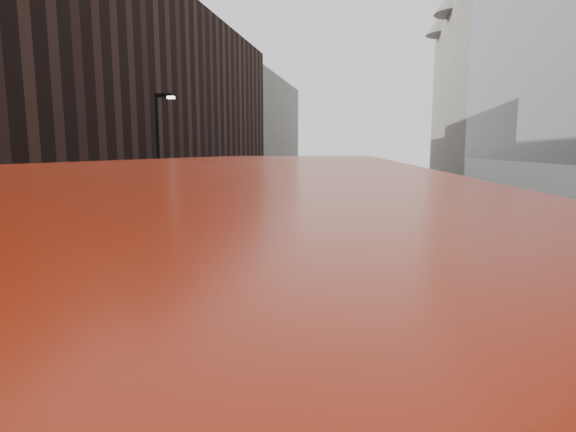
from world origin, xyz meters
The scene contains 11 objects.
sidewalk_right centered at (7.50, 25.00, 0.07)m, with size 3.00×80.00×0.15m, color slate.
sidewalk_left centered at (-8.00, 25.00, 0.07)m, with size 2.00×80.00×0.15m, color slate.
building_modern_block centered at (11.47, 21.00, 9.90)m, with size 5.03×22.00×20.00m.
building_victorian centered at (11.38, 44.00, 9.66)m, with size 6.50×24.00×21.00m.
building_left_mid centered at (-11.50, 30.00, 7.00)m, with size 5.00×24.00×14.00m, color black.
building_left_far centered at (-11.50, 52.00, 6.50)m, with size 5.00×20.00×13.00m, color slate.
street_lamp centered at (-8.22, 18.00, 4.18)m, with size 1.06×0.22×7.00m.
grey_bus centered at (1.82, 46.43, 1.80)m, with size 3.80×10.61×3.37m.
car_a centered at (1.86, 13.45, 0.73)m, with size 1.72×4.27×1.46m, color black.
car_b centered at (4.27, 21.19, 0.78)m, with size 1.66×4.75×1.56m, color #989AA0.
car_c centered at (2.60, 32.76, 0.65)m, with size 1.81×4.46×1.29m, color black.
Camera 1 is at (2.90, -3.46, 4.23)m, focal length 28.00 mm.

